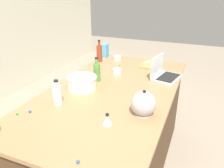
% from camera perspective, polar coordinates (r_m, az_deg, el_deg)
% --- Properties ---
extents(ground_plane, '(12.00, 12.00, 0.00)m').
position_cam_1_polar(ground_plane, '(2.50, 0.00, -20.37)').
color(ground_plane, gray).
extents(island_counter, '(2.00, 1.05, 0.90)m').
position_cam_1_polar(island_counter, '(2.21, 0.00, -11.92)').
color(island_counter, '#4C331E').
rests_on(island_counter, ground).
extents(laptop, '(0.35, 0.29, 0.22)m').
position_cam_1_polar(laptop, '(2.28, 13.01, 2.64)').
color(laptop, '#B7B7BC').
rests_on(laptop, island_counter).
extents(mixing_bowl_large, '(0.26, 0.26, 0.12)m').
position_cam_1_polar(mixing_bowl_large, '(1.99, -7.59, 0.45)').
color(mixing_bowl_large, white).
rests_on(mixing_bowl_large, island_counter).
extents(bottle_olive, '(0.07, 0.07, 0.23)m').
position_cam_1_polar(bottle_olive, '(2.14, -3.84, 3.17)').
color(bottle_olive, '#4C8C38').
rests_on(bottle_olive, island_counter).
extents(bottle_vinegar, '(0.07, 0.07, 0.20)m').
position_cam_1_polar(bottle_vinegar, '(1.76, -13.67, -2.60)').
color(bottle_vinegar, white).
rests_on(bottle_vinegar, island_counter).
extents(bottle_soy, '(0.07, 0.07, 0.26)m').
position_cam_1_polar(bottle_soy, '(2.71, -3.21, 7.85)').
color(bottle_soy, maroon).
rests_on(bottle_soy, island_counter).
extents(kettle, '(0.21, 0.18, 0.20)m').
position_cam_1_polar(kettle, '(1.60, 7.99, -5.01)').
color(kettle, '#ADADB2').
rests_on(kettle, island_counter).
extents(cutting_board, '(0.29, 0.20, 0.02)m').
position_cam_1_polar(cutting_board, '(2.62, 9.65, 4.77)').
color(cutting_board, '#AD7F4C').
rests_on(cutting_board, island_counter).
extents(butter_stick_left, '(0.11, 0.04, 0.04)m').
position_cam_1_polar(butter_stick_left, '(2.61, 10.19, 5.29)').
color(butter_stick_left, '#F4E58C').
rests_on(butter_stick_left, cutting_board).
extents(butter_stick_right, '(0.11, 0.04, 0.04)m').
position_cam_1_polar(butter_stick_right, '(2.59, 9.10, 5.27)').
color(butter_stick_right, '#F4E58C').
rests_on(butter_stick_right, cutting_board).
extents(ramekin_small, '(0.09, 0.09, 0.05)m').
position_cam_1_polar(ramekin_small, '(2.35, 1.31, 3.33)').
color(ramekin_small, white).
rests_on(ramekin_small, island_counter).
extents(ramekin_wide, '(0.09, 0.09, 0.05)m').
position_cam_1_polar(ramekin_wide, '(2.80, 1.35, 6.67)').
color(ramekin_wide, white).
rests_on(ramekin_wide, island_counter).
extents(kitchen_timer, '(0.07, 0.07, 0.08)m').
position_cam_1_polar(kitchen_timer, '(1.49, -1.21, -8.92)').
color(kitchen_timer, '#B2B2B7').
rests_on(kitchen_timer, island_counter).
extents(candy_bag, '(0.09, 0.06, 0.17)m').
position_cam_1_polar(candy_bag, '(2.89, -1.69, 8.47)').
color(candy_bag, '#4CA5CC').
rests_on(candy_bag, island_counter).
extents(candy_0, '(0.02, 0.02, 0.02)m').
position_cam_1_polar(candy_0, '(2.80, 1.09, 6.36)').
color(candy_0, blue).
rests_on(candy_0, island_counter).
extents(candy_1, '(0.02, 0.02, 0.02)m').
position_cam_1_polar(candy_1, '(1.74, -22.90, -6.97)').
color(candy_1, green).
rests_on(candy_1, island_counter).
extents(candy_2, '(0.02, 0.02, 0.02)m').
position_cam_1_polar(candy_2, '(2.58, 1.84, 4.78)').
color(candy_2, green).
rests_on(candy_2, island_counter).
extents(candy_3, '(0.02, 0.02, 0.02)m').
position_cam_1_polar(candy_3, '(1.23, -8.64, -18.81)').
color(candy_3, blue).
rests_on(candy_3, island_counter).
extents(candy_4, '(0.02, 0.02, 0.02)m').
position_cam_1_polar(candy_4, '(1.85, 8.39, -3.25)').
color(candy_4, '#CC3399').
rests_on(candy_4, island_counter).
extents(candy_5, '(0.02, 0.02, 0.02)m').
position_cam_1_polar(candy_5, '(1.73, -20.07, -6.52)').
color(candy_5, blue).
rests_on(candy_5, island_counter).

